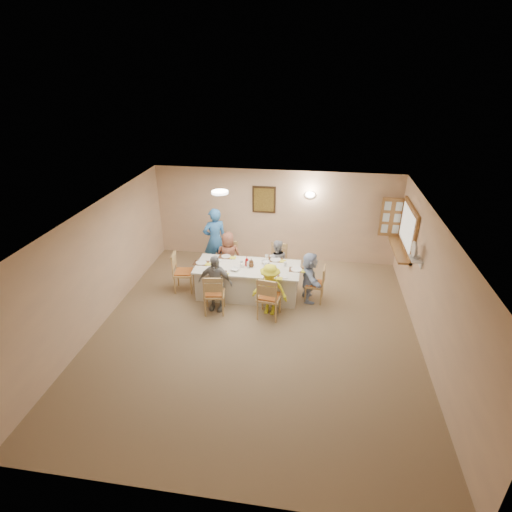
# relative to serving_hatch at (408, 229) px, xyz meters

# --- Properties ---
(ground) EXTENTS (7.00, 7.00, 0.00)m
(ground) POSITION_rel_serving_hatch_xyz_m (-3.21, -2.40, -1.50)
(ground) COLOR #7A6548
(room_walls) EXTENTS (7.00, 7.00, 7.00)m
(room_walls) POSITION_rel_serving_hatch_xyz_m (-3.21, -2.40, 0.01)
(room_walls) COLOR #CEAA8E
(room_walls) RESTS_ON ground
(wall_picture) EXTENTS (0.62, 0.05, 0.72)m
(wall_picture) POSITION_rel_serving_hatch_xyz_m (-3.51, 1.06, 0.20)
(wall_picture) COLOR #442D17
(wall_picture) RESTS_ON room_walls
(wall_sconce) EXTENTS (0.26, 0.09, 0.18)m
(wall_sconce) POSITION_rel_serving_hatch_xyz_m (-2.31, 1.04, 0.40)
(wall_sconce) COLOR white
(wall_sconce) RESTS_ON room_walls
(ceiling_light) EXTENTS (0.36, 0.36, 0.05)m
(ceiling_light) POSITION_rel_serving_hatch_xyz_m (-4.21, -0.90, 0.97)
(ceiling_light) COLOR white
(ceiling_light) RESTS_ON room_walls
(serving_hatch) EXTENTS (0.06, 1.50, 1.15)m
(serving_hatch) POSITION_rel_serving_hatch_xyz_m (0.00, 0.00, 0.00)
(serving_hatch) COLOR #976237
(serving_hatch) RESTS_ON room_walls
(hatch_sill) EXTENTS (0.30, 1.50, 0.05)m
(hatch_sill) POSITION_rel_serving_hatch_xyz_m (-0.12, 0.00, -0.53)
(hatch_sill) COLOR #976237
(hatch_sill) RESTS_ON room_walls
(shutter_door) EXTENTS (0.55, 0.04, 1.00)m
(shutter_door) POSITION_rel_serving_hatch_xyz_m (-0.26, 0.76, 0.00)
(shutter_door) COLOR #976237
(shutter_door) RESTS_ON room_walls
(fan_shelf) EXTENTS (0.22, 0.36, 0.03)m
(fan_shelf) POSITION_rel_serving_hatch_xyz_m (-0.08, -1.35, -0.10)
(fan_shelf) COLOR white
(fan_shelf) RESTS_ON room_walls
(desk_fan) EXTENTS (0.30, 0.30, 0.28)m
(desk_fan) POSITION_rel_serving_hatch_xyz_m (-0.11, -1.35, 0.05)
(desk_fan) COLOR #A5A5A8
(desk_fan) RESTS_ON fan_shelf
(dining_table) EXTENTS (2.40, 1.01, 0.76)m
(dining_table) POSITION_rel_serving_hatch_xyz_m (-3.61, -0.98, -1.12)
(dining_table) COLOR silver
(dining_table) RESTS_ON ground
(chair_back_left) EXTENTS (0.48, 0.48, 0.92)m
(chair_back_left) POSITION_rel_serving_hatch_xyz_m (-4.21, -0.18, -1.04)
(chair_back_left) COLOR tan
(chair_back_left) RESTS_ON ground
(chair_back_right) EXTENTS (0.52, 0.52, 0.95)m
(chair_back_right) POSITION_rel_serving_hatch_xyz_m (-3.01, -0.18, -1.03)
(chair_back_right) COLOR tan
(chair_back_right) RESTS_ON ground
(chair_front_left) EXTENTS (0.53, 0.53, 0.97)m
(chair_front_left) POSITION_rel_serving_hatch_xyz_m (-4.21, -1.78, -1.01)
(chair_front_left) COLOR tan
(chair_front_left) RESTS_ON ground
(chair_front_right) EXTENTS (0.54, 0.54, 1.01)m
(chair_front_right) POSITION_rel_serving_hatch_xyz_m (-3.01, -1.78, -0.99)
(chair_front_right) COLOR tan
(chair_front_right) RESTS_ON ground
(chair_left_end) EXTENTS (0.53, 0.53, 0.98)m
(chair_left_end) POSITION_rel_serving_hatch_xyz_m (-5.16, -0.98, -1.01)
(chair_left_end) COLOR tan
(chair_left_end) RESTS_ON ground
(chair_right_end) EXTENTS (0.47, 0.47, 0.89)m
(chair_right_end) POSITION_rel_serving_hatch_xyz_m (-2.06, -0.98, -1.05)
(chair_right_end) COLOR tan
(chair_right_end) RESTS_ON ground
(diner_back_left) EXTENTS (0.76, 0.62, 1.28)m
(diner_back_left) POSITION_rel_serving_hatch_xyz_m (-4.21, -0.30, -0.86)
(diner_back_left) COLOR brown
(diner_back_left) RESTS_ON ground
(diner_back_right) EXTENTS (0.63, 0.53, 1.15)m
(diner_back_right) POSITION_rel_serving_hatch_xyz_m (-3.01, -0.30, -0.93)
(diner_back_right) COLOR #9999A3
(diner_back_right) RESTS_ON ground
(diner_front_left) EXTENTS (0.83, 0.45, 1.32)m
(diner_front_left) POSITION_rel_serving_hatch_xyz_m (-4.21, -1.66, -0.84)
(diner_front_left) COLOR gray
(diner_front_left) RESTS_ON ground
(diner_front_right) EXTENTS (0.90, 0.67, 1.19)m
(diner_front_right) POSITION_rel_serving_hatch_xyz_m (-3.01, -1.66, -0.90)
(diner_front_right) COLOR yellow
(diner_front_right) RESTS_ON ground
(diner_right_end) EXTENTS (1.25, 0.79, 1.20)m
(diner_right_end) POSITION_rel_serving_hatch_xyz_m (-2.19, -0.98, -0.90)
(diner_right_end) COLOR #ACBEDF
(diner_right_end) RESTS_ON ground
(caregiver) EXTENTS (0.98, 0.96, 1.70)m
(caregiver) POSITION_rel_serving_hatch_xyz_m (-4.66, 0.17, -0.65)
(caregiver) COLOR #3271BC
(caregiver) RESTS_ON ground
(placemat_fl) EXTENTS (0.37, 0.27, 0.01)m
(placemat_fl) POSITION_rel_serving_hatch_xyz_m (-4.21, -1.40, -0.74)
(placemat_fl) COLOR #472B19
(placemat_fl) RESTS_ON dining_table
(plate_fl) EXTENTS (0.23, 0.23, 0.01)m
(plate_fl) POSITION_rel_serving_hatch_xyz_m (-4.21, -1.40, -0.73)
(plate_fl) COLOR white
(plate_fl) RESTS_ON dining_table
(napkin_fl) EXTENTS (0.15, 0.15, 0.01)m
(napkin_fl) POSITION_rel_serving_hatch_xyz_m (-4.03, -1.45, -0.73)
(napkin_fl) COLOR yellow
(napkin_fl) RESTS_ON dining_table
(placemat_fr) EXTENTS (0.34, 0.25, 0.01)m
(placemat_fr) POSITION_rel_serving_hatch_xyz_m (-3.01, -1.40, -0.74)
(placemat_fr) COLOR #472B19
(placemat_fr) RESTS_ON dining_table
(plate_fr) EXTENTS (0.25, 0.25, 0.02)m
(plate_fr) POSITION_rel_serving_hatch_xyz_m (-3.01, -1.40, -0.73)
(plate_fr) COLOR white
(plate_fr) RESTS_ON dining_table
(napkin_fr) EXTENTS (0.13, 0.13, 0.01)m
(napkin_fr) POSITION_rel_serving_hatch_xyz_m (-2.83, -1.45, -0.73)
(napkin_fr) COLOR yellow
(napkin_fr) RESTS_ON dining_table
(placemat_bl) EXTENTS (0.36, 0.27, 0.01)m
(placemat_bl) POSITION_rel_serving_hatch_xyz_m (-4.21, -0.56, -0.74)
(placemat_bl) COLOR #472B19
(placemat_bl) RESTS_ON dining_table
(plate_bl) EXTENTS (0.22, 0.22, 0.01)m
(plate_bl) POSITION_rel_serving_hatch_xyz_m (-4.21, -0.56, -0.73)
(plate_bl) COLOR white
(plate_bl) RESTS_ON dining_table
(napkin_bl) EXTENTS (0.14, 0.14, 0.01)m
(napkin_bl) POSITION_rel_serving_hatch_xyz_m (-4.03, -0.61, -0.73)
(napkin_bl) COLOR yellow
(napkin_bl) RESTS_ON dining_table
(placemat_br) EXTENTS (0.34, 0.25, 0.01)m
(placemat_br) POSITION_rel_serving_hatch_xyz_m (-3.01, -0.56, -0.74)
(placemat_br) COLOR #472B19
(placemat_br) RESTS_ON dining_table
(plate_br) EXTENTS (0.25, 0.25, 0.02)m
(plate_br) POSITION_rel_serving_hatch_xyz_m (-3.01, -0.56, -0.73)
(plate_br) COLOR white
(plate_br) RESTS_ON dining_table
(napkin_br) EXTENTS (0.14, 0.14, 0.01)m
(napkin_br) POSITION_rel_serving_hatch_xyz_m (-2.83, -0.61, -0.73)
(napkin_br) COLOR yellow
(napkin_br) RESTS_ON dining_table
(placemat_le) EXTENTS (0.35, 0.26, 0.01)m
(placemat_le) POSITION_rel_serving_hatch_xyz_m (-4.71, -0.98, -0.74)
(placemat_le) COLOR #472B19
(placemat_le) RESTS_ON dining_table
(plate_le) EXTENTS (0.25, 0.25, 0.02)m
(plate_le) POSITION_rel_serving_hatch_xyz_m (-4.71, -0.98, -0.73)
(plate_le) COLOR white
(plate_le) RESTS_ON dining_table
(napkin_le) EXTENTS (0.13, 0.13, 0.01)m
(napkin_le) POSITION_rel_serving_hatch_xyz_m (-4.53, -1.03, -0.73)
(napkin_le) COLOR yellow
(napkin_le) RESTS_ON dining_table
(placemat_re) EXTENTS (0.33, 0.25, 0.01)m
(placemat_re) POSITION_rel_serving_hatch_xyz_m (-2.49, -0.98, -0.74)
(placemat_re) COLOR #472B19
(placemat_re) RESTS_ON dining_table
(plate_re) EXTENTS (0.25, 0.25, 0.02)m
(plate_re) POSITION_rel_serving_hatch_xyz_m (-2.49, -0.98, -0.73)
(plate_re) COLOR white
(plate_re) RESTS_ON dining_table
(napkin_re) EXTENTS (0.14, 0.14, 0.01)m
(napkin_re) POSITION_rel_serving_hatch_xyz_m (-2.31, -1.03, -0.73)
(napkin_re) COLOR yellow
(napkin_re) RESTS_ON dining_table
(teacup_a) EXTENTS (0.20, 0.20, 0.09)m
(teacup_a) POSITION_rel_serving_hatch_xyz_m (-4.39, -1.29, -0.69)
(teacup_a) COLOR white
(teacup_a) RESTS_ON dining_table
(teacup_b) EXTENTS (0.12, 0.12, 0.08)m
(teacup_b) POSITION_rel_serving_hatch_xyz_m (-3.23, -0.48, -0.70)
(teacup_b) COLOR white
(teacup_b) RESTS_ON dining_table
(bowl_a) EXTENTS (0.29, 0.29, 0.05)m
(bowl_a) POSITION_rel_serving_hatch_xyz_m (-3.86, -1.21, -0.72)
(bowl_a) COLOR white
(bowl_a) RESTS_ON dining_table
(bowl_b) EXTENTS (0.34, 0.34, 0.06)m
(bowl_b) POSITION_rel_serving_hatch_xyz_m (-3.22, -0.77, -0.71)
(bowl_b) COLOR white
(bowl_b) RESTS_ON dining_table
(condiment_ketchup) EXTENTS (0.13, 0.13, 0.24)m
(condiment_ketchup) POSITION_rel_serving_hatch_xyz_m (-3.63, -0.96, -0.62)
(condiment_ketchup) COLOR #9E0D0F
(condiment_ketchup) RESTS_ON dining_table
(condiment_brown) EXTENTS (0.15, 0.15, 0.19)m
(condiment_brown) POSITION_rel_serving_hatch_xyz_m (-3.53, -0.95, -0.64)
(condiment_brown) COLOR #4F2E15
(condiment_brown) RESTS_ON dining_table
(condiment_malt) EXTENTS (0.19, 0.19, 0.15)m
(condiment_malt) POSITION_rel_serving_hatch_xyz_m (-3.52, -1.00, -0.66)
(condiment_malt) COLOR #4F2E15
(condiment_malt) RESTS_ON dining_table
(drinking_glass) EXTENTS (0.07, 0.07, 0.10)m
(drinking_glass) POSITION_rel_serving_hatch_xyz_m (-3.76, -0.93, -0.68)
(drinking_glass) COLOR silver
(drinking_glass) RESTS_ON dining_table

